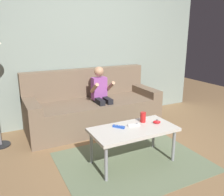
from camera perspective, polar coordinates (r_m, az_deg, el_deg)
The scene contains 10 objects.
ground_plane at distance 2.86m, azimuth 10.14°, elevation -15.69°, with size 8.24×8.24×0.00m, color olive.
wall_back at distance 4.03m, azimuth -4.85°, elevation 12.42°, with size 4.12×0.05×2.50m, color gray.
couch at distance 3.79m, azimuth -4.69°, elevation -2.41°, with size 2.04×0.80×0.89m.
person_seated_on_couch at distance 3.58m, azimuth -2.51°, elevation 0.86°, with size 0.31×0.38×0.97m.
coffee_table at distance 2.73m, azimuth 5.12°, elevation -7.96°, with size 0.97×0.49×0.43m.
area_rug at distance 2.91m, azimuth 4.93°, elevation -14.85°, with size 1.65×1.28×0.01m, color #6B7A5B.
game_remote_white_near_edge at distance 2.77m, azimuth 5.21°, elevation -6.41°, with size 0.14×0.06×0.03m.
nunchuk_red at distance 2.87m, azimuth 10.65°, elevation -5.65°, with size 0.10×0.08×0.05m.
game_remote_blue_far_corner at distance 2.71m, azimuth 1.61°, elevation -6.86°, with size 0.12×0.13×0.03m.
soda_can at distance 2.88m, azimuth 7.42°, elevation -4.56°, with size 0.07×0.07×0.12m, color red.
Camera 1 is at (-1.52, -1.92, 1.48)m, focal length 38.28 mm.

